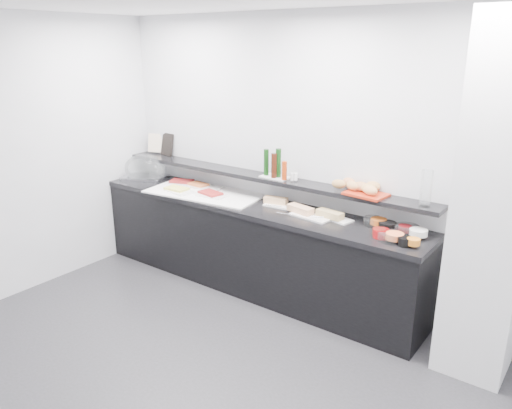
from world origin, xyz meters
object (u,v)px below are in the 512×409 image
Objects in this scene: sandwich_plate_mid at (310,217)px; condiment_tray at (276,177)px; framed_print at (167,144)px; bread_tray at (366,194)px; cloche_base at (145,177)px; carafe at (426,188)px.

condiment_tray is (-0.52, 0.20, 0.25)m from sandwich_plate_mid.
framed_print is (-2.12, 0.29, 0.37)m from sandwich_plate_mid.
framed_print is at bearing -177.16° from bread_tray.
cloche_base is 2.70m from bread_tray.
condiment_tray is at bearing 3.35° from framed_print.
sandwich_plate_mid is at bearing -170.45° from carafe.
cloche_base is 1.68× the size of condiment_tray.
cloche_base is 1.27× the size of sandwich_plate_mid.
condiment_tray is 0.83× the size of bread_tray.
bread_tray is 0.53m from carafe.
sandwich_plate_mid is at bearing -20.37° from cloche_base.
condiment_tray is at bearing -14.06° from cloche_base.
carafe is at bearing 16.17° from sandwich_plate_mid.
sandwich_plate_mid is 1.10× the size of bread_tray.
cloche_base is at bearing -173.98° from sandwich_plate_mid.
framed_print is 1.61m from condiment_tray.
cloche_base is at bearing -171.41° from bread_tray.
framed_print is 0.87× the size of carafe.
bread_tray is 1.17× the size of carafe.
framed_print reaches higher than cloche_base.
bread_tray reaches higher than condiment_tray.
framed_print is 0.74× the size of bread_tray.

